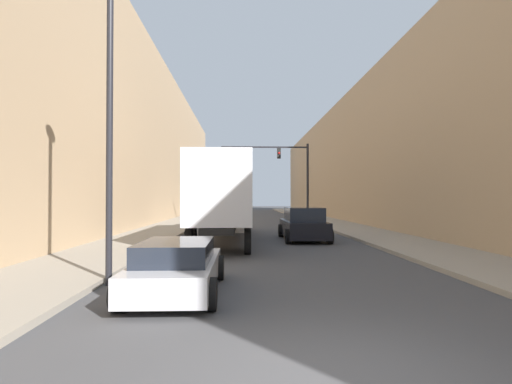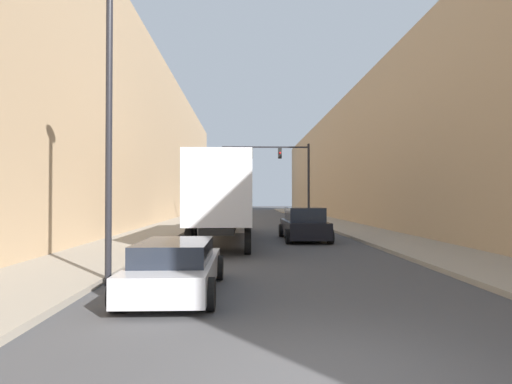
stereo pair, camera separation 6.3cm
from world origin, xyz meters
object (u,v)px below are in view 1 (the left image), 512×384
object	(u,v)px
traffic_signal_gantry	(287,168)
street_lamp	(110,82)
suv_car	(303,225)
sedan_car	(177,267)
semi_truck	(225,197)

from	to	relation	value
traffic_signal_gantry	street_lamp	size ratio (longest dim) A/B	0.93
suv_car	traffic_signal_gantry	size ratio (longest dim) A/B	0.64
suv_car	sedan_car	bearing A→B (deg)	-112.30
traffic_signal_gantry	street_lamp	xyz separation A→B (m)	(-7.11, -23.60, 0.32)
semi_truck	suv_car	world-z (taller)	semi_truck
street_lamp	traffic_signal_gantry	bearing A→B (deg)	73.24
semi_truck	traffic_signal_gantry	bearing A→B (deg)	70.15
semi_truck	sedan_car	distance (m)	11.57
sedan_car	street_lamp	xyz separation A→B (m)	(-1.82, 0.90, 4.44)
suv_car	street_lamp	xyz separation A→B (m)	(-6.43, -10.33, 4.24)
sedan_car	street_lamp	distance (m)	4.89
semi_truck	street_lamp	size ratio (longest dim) A/B	1.64
suv_car	street_lamp	size ratio (longest dim) A/B	0.60
semi_truck	sedan_car	world-z (taller)	semi_truck
suv_car	street_lamp	bearing A→B (deg)	-121.90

